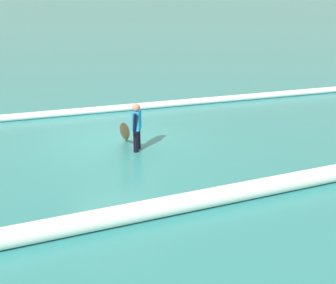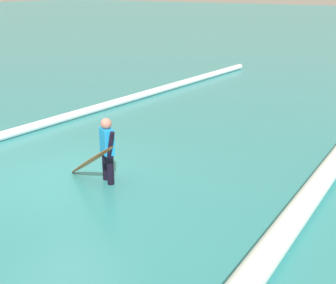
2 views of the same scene
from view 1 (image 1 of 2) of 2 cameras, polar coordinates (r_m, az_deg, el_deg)
ground_plane at (r=14.08m, az=-6.42°, el=0.09°), size 175.43×175.43×0.00m
surfer at (r=13.07m, az=-3.81°, el=2.10°), size 0.34×0.57×1.35m
surfboard at (r=13.22m, az=-5.23°, el=1.24°), size 0.73×1.71×1.09m
wave_crest_foreground at (r=17.26m, az=-4.25°, el=4.24°), size 25.57×0.74×0.24m
wave_crest_midground at (r=9.32m, az=-8.11°, el=-9.19°), size 14.18×1.27×0.41m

